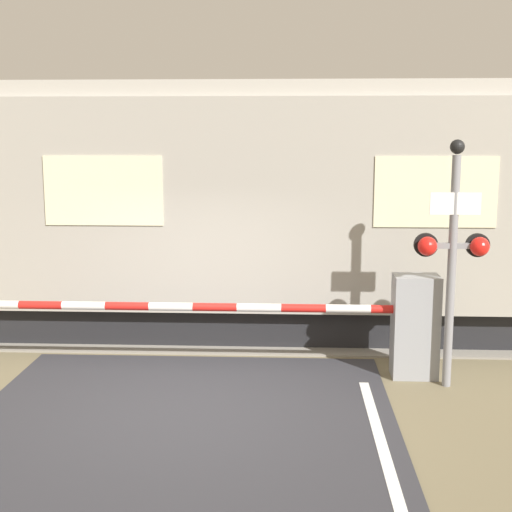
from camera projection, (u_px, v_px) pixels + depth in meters
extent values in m
plane|color=#6B6047|center=(186.00, 410.00, 8.41)|extent=(80.00, 80.00, 0.00)
cube|color=gray|center=(218.00, 325.00, 12.07)|extent=(36.00, 3.20, 0.03)
cube|color=#595451|center=(214.00, 333.00, 11.35)|extent=(36.00, 0.08, 0.10)
cube|color=#595451|center=(222.00, 311.00, 12.77)|extent=(36.00, 0.08, 0.10)
cube|color=black|center=(130.00, 308.00, 12.10)|extent=(15.94, 2.46, 0.60)
cube|color=#9E998E|center=(127.00, 198.00, 11.78)|extent=(17.33, 2.90, 3.15)
cube|color=#ADA89E|center=(123.00, 93.00, 11.49)|extent=(16.98, 2.67, 0.24)
cube|color=beige|center=(436.00, 192.00, 10.07)|extent=(1.73, 0.02, 1.01)
cube|color=beige|center=(103.00, 191.00, 10.30)|extent=(1.73, 0.02, 1.01)
cube|color=gray|center=(415.00, 326.00, 9.49)|extent=(0.60, 0.44, 1.38)
cylinder|color=gray|center=(416.00, 310.00, 9.45)|extent=(0.16, 0.16, 0.18)
cylinder|color=red|center=(393.00, 309.00, 9.46)|extent=(0.60, 0.11, 0.11)
cylinder|color=white|center=(348.00, 309.00, 9.49)|extent=(0.60, 0.11, 0.11)
cylinder|color=red|center=(303.00, 308.00, 9.52)|extent=(0.60, 0.11, 0.11)
cylinder|color=white|center=(259.00, 308.00, 9.55)|extent=(0.60, 0.11, 0.11)
cylinder|color=red|center=(215.00, 307.00, 9.58)|extent=(0.60, 0.11, 0.11)
cylinder|color=white|center=(171.00, 307.00, 9.61)|extent=(0.60, 0.11, 0.11)
cylinder|color=red|center=(127.00, 306.00, 9.64)|extent=(0.60, 0.11, 0.11)
cylinder|color=white|center=(84.00, 306.00, 9.67)|extent=(0.60, 0.11, 0.11)
cylinder|color=red|center=(41.00, 305.00, 9.69)|extent=(0.60, 0.11, 0.11)
cylinder|color=gray|center=(451.00, 274.00, 8.99)|extent=(0.11, 0.11, 2.97)
cube|color=gray|center=(453.00, 246.00, 8.93)|extent=(0.77, 0.07, 0.07)
sphere|color=red|center=(427.00, 246.00, 8.89)|extent=(0.24, 0.24, 0.24)
sphere|color=red|center=(480.00, 247.00, 8.86)|extent=(0.24, 0.24, 0.24)
cylinder|color=black|center=(426.00, 245.00, 9.00)|extent=(0.30, 0.06, 0.30)
cylinder|color=black|center=(478.00, 245.00, 8.97)|extent=(0.30, 0.06, 0.30)
cube|color=white|center=(455.00, 204.00, 8.80)|extent=(0.62, 0.02, 0.27)
sphere|color=black|center=(457.00, 147.00, 8.72)|extent=(0.18, 0.18, 0.18)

